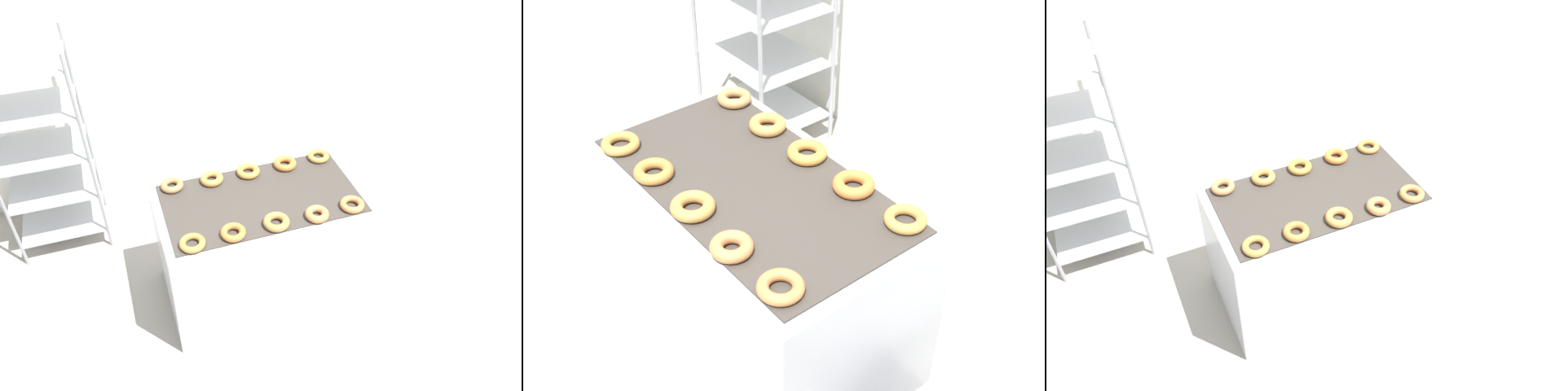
% 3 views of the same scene
% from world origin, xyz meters
% --- Properties ---
extents(ground_plane, '(14.00, 14.00, 0.00)m').
position_xyz_m(ground_plane, '(0.00, 0.00, 0.00)').
color(ground_plane, '#9E998E').
extents(wall_back, '(8.00, 0.05, 2.80)m').
position_xyz_m(wall_back, '(0.00, 2.12, 1.40)').
color(wall_back, silver).
rests_on(wall_back, ground_plane).
extents(fryer_machine, '(1.33, 0.75, 0.85)m').
position_xyz_m(fryer_machine, '(0.00, 0.63, 0.43)').
color(fryer_machine, '#A8AAB2').
rests_on(fryer_machine, ground_plane).
extents(baking_rack_cart, '(0.66, 0.54, 1.63)m').
position_xyz_m(baking_rack_cart, '(-1.32, 1.66, 0.83)').
color(baking_rack_cart, gray).
rests_on(baking_rack_cart, ground_plane).
extents(glaze_bin, '(0.35, 0.33, 0.42)m').
position_xyz_m(glaze_bin, '(1.00, 0.70, 0.21)').
color(glaze_bin, '#A8AAB2').
rests_on(glaze_bin, ground_plane).
extents(donut_near_leftmost, '(0.15, 0.15, 0.04)m').
position_xyz_m(donut_near_leftmost, '(-0.50, 0.35, 0.87)').
color(donut_near_leftmost, '#A67535').
rests_on(donut_near_leftmost, fryer_machine).
extents(donut_near_left, '(0.15, 0.15, 0.04)m').
position_xyz_m(donut_near_left, '(-0.26, 0.36, 0.87)').
color(donut_near_left, '#A96930').
rests_on(donut_near_left, fryer_machine).
extents(donut_near_center, '(0.16, 0.16, 0.05)m').
position_xyz_m(donut_near_center, '(0.01, 0.36, 0.87)').
color(donut_near_center, '#AA743A').
rests_on(donut_near_center, fryer_machine).
extents(donut_near_right, '(0.15, 0.15, 0.05)m').
position_xyz_m(donut_near_right, '(0.26, 0.35, 0.87)').
color(donut_near_right, '#BE7140').
rests_on(donut_near_right, fryer_machine).
extents(donut_near_rightmost, '(0.15, 0.15, 0.04)m').
position_xyz_m(donut_near_rightmost, '(0.51, 0.36, 0.87)').
color(donut_near_rightmost, '#B1703C').
rests_on(donut_near_rightmost, fryer_machine).
extents(donut_far_leftmost, '(0.15, 0.15, 0.04)m').
position_xyz_m(donut_far_leftmost, '(-0.51, 0.91, 0.87)').
color(donut_far_leftmost, '#A66F42').
rests_on(donut_far_leftmost, fryer_machine).
extents(donut_far_left, '(0.15, 0.15, 0.05)m').
position_xyz_m(donut_far_left, '(-0.25, 0.89, 0.87)').
color(donut_far_left, '#B5773B').
rests_on(donut_far_left, fryer_machine).
extents(donut_far_center, '(0.16, 0.16, 0.04)m').
position_xyz_m(donut_far_center, '(-0.00, 0.89, 0.87)').
color(donut_far_center, '#B47B34').
rests_on(donut_far_center, fryer_machine).
extents(donut_far_right, '(0.16, 0.16, 0.05)m').
position_xyz_m(donut_far_right, '(0.26, 0.89, 0.87)').
color(donut_far_right, '#BF6A2F').
rests_on(donut_far_right, fryer_machine).
extents(donut_far_rightmost, '(0.15, 0.15, 0.04)m').
position_xyz_m(donut_far_rightmost, '(0.51, 0.90, 0.87)').
color(donut_far_rightmost, '#B27C39').
rests_on(donut_far_rightmost, fryer_machine).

